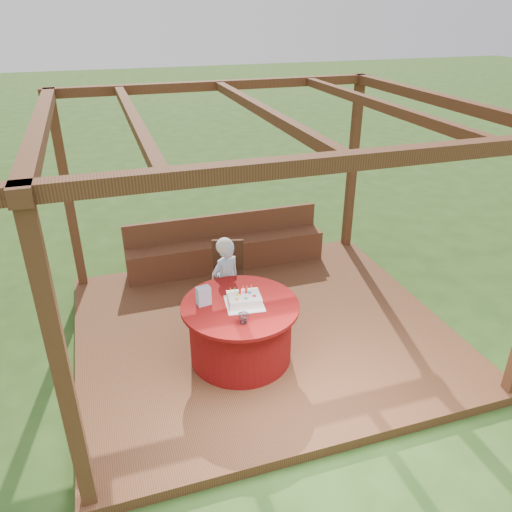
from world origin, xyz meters
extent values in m
plane|color=#274918|center=(0.00, 0.00, 0.00)|extent=(60.00, 60.00, 0.00)
cube|color=brown|center=(0.00, 0.00, 0.06)|extent=(4.50, 4.00, 0.12)
cube|color=brown|center=(-2.13, -1.88, 1.42)|extent=(0.12, 0.12, 2.60)
cube|color=brown|center=(-2.13, 1.88, 1.42)|extent=(0.12, 0.12, 2.60)
cube|color=brown|center=(2.13, 1.88, 1.42)|extent=(0.12, 0.12, 2.60)
cube|color=brown|center=(0.00, -1.88, 2.78)|extent=(4.50, 0.14, 0.12)
cube|color=brown|center=(0.00, 1.88, 2.78)|extent=(4.50, 0.14, 0.12)
cube|color=brown|center=(-2.13, 0.00, 2.78)|extent=(0.14, 4.00, 0.12)
cube|color=brown|center=(2.13, 0.00, 2.78)|extent=(0.14, 4.00, 0.12)
cube|color=brown|center=(-1.30, 0.00, 2.78)|extent=(0.10, 3.70, 0.10)
cube|color=brown|center=(0.00, 0.00, 2.78)|extent=(0.10, 3.70, 0.10)
cube|color=brown|center=(1.30, 0.00, 2.78)|extent=(0.10, 3.70, 0.10)
cube|color=brown|center=(0.00, 1.70, 0.34)|extent=(3.00, 0.42, 0.45)
cube|color=brown|center=(0.00, 1.88, 0.75)|extent=(3.00, 0.06, 0.35)
cylinder|color=maroon|center=(-0.42, -0.48, 0.45)|extent=(1.14, 1.14, 0.67)
cylinder|color=maroon|center=(-0.42, -0.48, 0.81)|extent=(1.30, 1.30, 0.04)
cube|color=#3C2213|center=(-0.26, 0.66, 0.53)|extent=(0.51, 0.51, 0.05)
cylinder|color=#3C2213|center=(-0.46, 0.55, 0.33)|extent=(0.04, 0.04, 0.41)
cylinder|color=#3C2213|center=(-0.15, 0.46, 0.33)|extent=(0.04, 0.04, 0.41)
cylinder|color=#3C2213|center=(-0.37, 0.87, 0.33)|extent=(0.04, 0.04, 0.41)
cylinder|color=#3C2213|center=(-0.05, 0.77, 0.33)|extent=(0.04, 0.04, 0.41)
cube|color=#3C2213|center=(-0.20, 0.84, 0.76)|extent=(0.41, 0.16, 0.45)
imported|color=#A1CCEF|center=(-0.38, 0.29, 0.68)|extent=(0.48, 0.40, 1.11)
sphere|color=white|center=(-0.38, 0.29, 1.17)|extent=(0.21, 0.21, 0.21)
cube|color=white|center=(-0.37, -0.49, 0.83)|extent=(0.45, 0.45, 0.01)
cube|color=white|center=(-0.37, -0.49, 0.89)|extent=(0.38, 0.32, 0.10)
cylinder|color=red|center=(-0.41, -0.45, 0.97)|extent=(0.03, 0.03, 0.07)
cylinder|color=red|center=(-0.34, -0.45, 0.97)|extent=(0.03, 0.03, 0.07)
sphere|color=orange|center=(-0.47, -0.55, 0.95)|extent=(0.04, 0.04, 0.04)
sphere|color=green|center=(-0.37, -0.56, 0.95)|extent=(0.04, 0.04, 0.04)
sphere|color=red|center=(-0.27, -0.54, 0.95)|extent=(0.04, 0.04, 0.04)
sphere|color=yellow|center=(-0.43, -0.47, 0.95)|extent=(0.04, 0.04, 0.04)
sphere|color=blue|center=(-0.30, -0.46, 0.95)|extent=(0.04, 0.04, 0.04)
cube|color=#C37EA9|center=(-0.80, -0.36, 0.94)|extent=(0.16, 0.12, 0.21)
imported|color=silver|center=(-0.49, -0.83, 0.88)|extent=(0.14, 0.14, 0.11)
camera|label=1|loc=(-1.68, -4.92, 3.77)|focal=35.00mm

